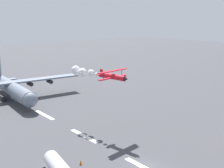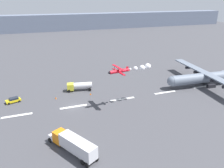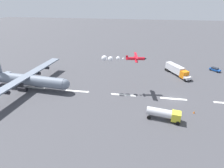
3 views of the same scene
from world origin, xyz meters
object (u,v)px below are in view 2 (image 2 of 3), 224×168
Objects in this scene: semi_truck_orange at (73,144)px; stunt_biplane_red at (135,69)px; traffic_cone_far at (91,94)px; fuel_tanker_truck at (79,86)px; traffic_cone_near at (56,98)px; airport_staff_sedan at (13,100)px; cargo_transport_plane at (203,77)px.

stunt_biplane_red is at bearing 38.01° from semi_truck_orange.
semi_truck_orange is 28.71m from traffic_cone_far.
stunt_biplane_red is 1.63× the size of fuel_tanker_truck.
fuel_tanker_truck is 11.54× the size of traffic_cone_far.
traffic_cone_far is at bearing -2.97° from traffic_cone_near.
fuel_tanker_truck reaches higher than traffic_cone_near.
stunt_biplane_red reaches higher than airport_staff_sedan.
semi_truck_orange is at bearing -157.65° from cargo_transport_plane.
fuel_tanker_truck is at bearing 26.21° from traffic_cone_near.
cargo_transport_plane is at bearing -8.35° from traffic_cone_far.
cargo_transport_plane is 50.38× the size of traffic_cone_far.
traffic_cone_far is (10.41, 26.70, -1.73)m from semi_truck_orange.
fuel_tanker_truck is (-42.94, 10.61, -1.49)m from cargo_transport_plane.
stunt_biplane_red reaches higher than fuel_tanker_truck.
airport_staff_sedan is at bearing 160.20° from stunt_biplane_red.
cargo_transport_plane is 40.71m from traffic_cone_far.
traffic_cone_near is (-0.74, 27.28, -1.73)m from semi_truck_orange.
stunt_biplane_red is at bearing -19.80° from airport_staff_sedan.
semi_truck_orange is (-50.59, -20.80, -1.12)m from cargo_transport_plane.
cargo_transport_plane is at bearing -7.19° from traffic_cone_near.
fuel_tanker_truck is at bearing 6.25° from airport_staff_sedan.
traffic_cone_near is at bearing -153.79° from fuel_tanker_truck.
semi_truck_orange is at bearing -65.70° from airport_staff_sedan.
traffic_cone_near is at bearing 154.44° from stunt_biplane_red.
cargo_transport_plane is 2.97× the size of semi_truck_orange.
semi_truck_orange is 32.33m from fuel_tanker_truck.
stunt_biplane_red is 3.08× the size of airport_staff_sedan.
cargo_transport_plane reaches higher than traffic_cone_near.
traffic_cone_near is (-22.11, 10.58, -10.54)m from stunt_biplane_red.
stunt_biplane_red reaches higher than traffic_cone_near.
cargo_transport_plane is at bearing -13.88° from fuel_tanker_truck.
fuel_tanker_truck is (7.66, 31.41, -0.37)m from semi_truck_orange.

